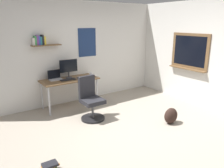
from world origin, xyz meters
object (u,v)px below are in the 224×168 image
object	(u,v)px
desk	(70,82)
computer_mouse	(79,78)
keyboard	(68,80)
book_stack_on_floor	(50,168)
monitor_primary	(69,67)
backpack	(171,116)
office_chair	(91,101)
coffee_mug	(91,74)
laptop	(55,77)

from	to	relation	value
desk	computer_mouse	size ratio (longest dim) A/B	13.26
keyboard	book_stack_on_floor	xyz separation A→B (m)	(-1.25, -2.13, -0.65)
monitor_primary	backpack	distance (m)	2.68
desk	office_chair	bearing A→B (deg)	-85.22
monitor_primary	coffee_mug	size ratio (longest dim) A/B	5.04
computer_mouse	backpack	world-z (taller)	computer_mouse
office_chair	keyboard	bearing A→B (deg)	99.88
laptop	keyboard	distance (m)	0.33
keyboard	coffee_mug	xyz separation A→B (m)	(0.66, 0.05, 0.04)
laptop	keyboard	xyz separation A→B (m)	(0.24, -0.23, -0.04)
backpack	computer_mouse	bearing A→B (deg)	119.26
computer_mouse	book_stack_on_floor	xyz separation A→B (m)	(-1.53, -2.13, -0.66)
monitor_primary	keyboard	bearing A→B (deg)	-119.96
desk	keyboard	bearing A→B (deg)	-131.35
office_chair	book_stack_on_floor	size ratio (longest dim) A/B	3.68
coffee_mug	book_stack_on_floor	size ratio (longest dim) A/B	0.36
desk	keyboard	xyz separation A→B (m)	(-0.07, -0.08, 0.08)
office_chair	keyboard	distance (m)	0.91
book_stack_on_floor	office_chair	bearing A→B (deg)	42.85
backpack	desk	bearing A→B (deg)	122.63
desk	computer_mouse	distance (m)	0.24
desk	laptop	size ratio (longest dim) A/B	4.45
keyboard	computer_mouse	distance (m)	0.28
office_chair	monitor_primary	distance (m)	1.17
desk	laptop	world-z (taller)	laptop
keyboard	coffee_mug	size ratio (longest dim) A/B	4.02
monitor_primary	book_stack_on_floor	world-z (taller)	monitor_primary
laptop	backpack	world-z (taller)	laptop
laptop	keyboard	world-z (taller)	laptop
laptop	computer_mouse	xyz separation A→B (m)	(0.52, -0.23, -0.04)
desk	laptop	distance (m)	0.37
office_chair	laptop	size ratio (longest dim) A/B	3.06
desk	computer_mouse	xyz separation A→B (m)	(0.21, -0.08, 0.09)
office_chair	backpack	size ratio (longest dim) A/B	2.78
computer_mouse	backpack	distance (m)	2.37
laptop	book_stack_on_floor	xyz separation A→B (m)	(-1.01, -2.36, -0.70)
office_chair	computer_mouse	size ratio (longest dim) A/B	9.13
desk	book_stack_on_floor	size ratio (longest dim) A/B	5.35
book_stack_on_floor	monitor_primary	bearing A→B (deg)	59.62
desk	book_stack_on_floor	distance (m)	2.63
laptop	backpack	xyz separation A→B (m)	(1.65, -2.24, -0.61)
monitor_primary	keyboard	size ratio (longest dim) A/B	1.25
monitor_primary	coffee_mug	world-z (taller)	monitor_primary
office_chair	book_stack_on_floor	distance (m)	1.93
monitor_primary	keyboard	distance (m)	0.33
computer_mouse	office_chair	bearing A→B (deg)	-99.17
laptop	coffee_mug	size ratio (longest dim) A/B	3.37
coffee_mug	monitor_primary	bearing A→B (deg)	166.87
computer_mouse	backpack	size ratio (longest dim) A/B	0.30
office_chair	laptop	distance (m)	1.19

